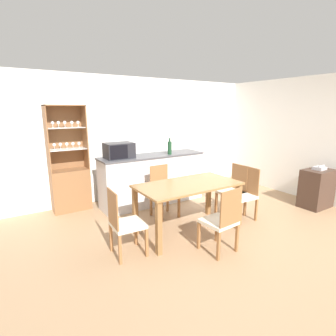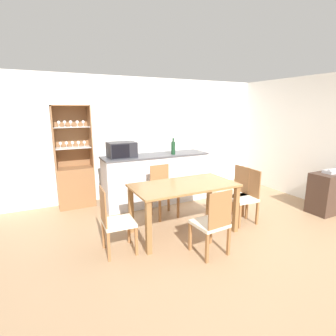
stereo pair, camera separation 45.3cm
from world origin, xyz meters
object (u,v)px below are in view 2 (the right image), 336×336
(dining_chair_side_left_near, at_px, (115,221))
(dining_chair_head_near, at_px, (212,223))
(microwave, at_px, (122,150))
(dining_chair_head_far, at_px, (163,192))
(wine_bottle, at_px, (173,148))
(dining_table, at_px, (184,192))
(dining_chair_side_right_far, at_px, (235,193))
(dining_chair_side_right_near, at_px, (245,197))
(display_cabinet, at_px, (75,178))
(side_cabinet, at_px, (327,193))
(telephone, at_px, (330,172))

(dining_chair_side_left_near, bearing_deg, dining_chair_head_near, 63.85)
(dining_chair_head_near, relative_size, microwave, 1.77)
(dining_chair_head_far, bearing_deg, wine_bottle, -132.83)
(dining_table, distance_m, dining_chair_side_right_far, 1.14)
(dining_table, bearing_deg, dining_chair_side_right_near, -6.56)
(display_cabinet, xyz_separation_m, dining_chair_side_right_far, (2.44, -1.81, -0.13))
(dining_chair_side_left_near, xyz_separation_m, dining_chair_side_right_far, (2.22, 0.25, 0.00))
(dining_chair_head_near, xyz_separation_m, wine_bottle, (0.49, 2.03, 0.69))
(dining_chair_head_far, xyz_separation_m, microwave, (-0.52, 0.71, 0.70))
(dining_chair_head_far, distance_m, side_cabinet, 3.03)
(dining_chair_side_right_far, height_order, side_cabinet, dining_chair_side_right_far)
(dining_table, relative_size, side_cabinet, 2.11)
(display_cabinet, bearing_deg, microwave, -31.22)
(dining_chair_head_far, height_order, dining_chair_side_right_far, same)
(dining_table, height_order, microwave, microwave)
(dining_chair_side_right_near, height_order, side_cabinet, dining_chair_side_right_near)
(dining_chair_head_near, bearing_deg, side_cabinet, 0.49)
(dining_table, height_order, dining_chair_head_near, dining_chair_head_near)
(dining_chair_side_left_near, distance_m, dining_chair_head_near, 1.27)
(display_cabinet, bearing_deg, dining_chair_side_left_near, -83.77)
(dining_chair_side_right_far, bearing_deg, wine_bottle, 28.09)
(microwave, relative_size, wine_bottle, 1.56)
(dining_chair_side_left_near, relative_size, side_cabinet, 1.21)
(display_cabinet, relative_size, dining_chair_side_left_near, 2.16)
(dining_chair_side_left_near, distance_m, dining_chair_side_right_near, 2.22)
(display_cabinet, bearing_deg, side_cabinet, -30.60)
(display_cabinet, relative_size, dining_chair_side_right_far, 2.16)
(dining_chair_side_left_near, bearing_deg, dining_table, 98.93)
(dining_chair_head_far, xyz_separation_m, dining_chair_side_right_near, (1.11, -0.86, 0.00))
(dining_table, distance_m, dining_chair_side_right_near, 1.14)
(dining_chair_head_far, distance_m, dining_chair_head_near, 1.47)
(wine_bottle, bearing_deg, dining_chair_side_right_far, -62.32)
(dining_chair_head_near, relative_size, wine_bottle, 2.77)
(dining_chair_head_near, distance_m, dining_chair_side_right_near, 1.26)
(side_cabinet, bearing_deg, dining_chair_side_right_near, 167.63)
(microwave, bearing_deg, dining_chair_head_far, -53.51)
(dining_chair_side_right_far, relative_size, wine_bottle, 2.77)
(display_cabinet, distance_m, dining_chair_side_right_near, 3.20)
(dining_chair_side_left_near, height_order, dining_chair_head_far, same)
(dining_chair_side_left_near, xyz_separation_m, dining_chair_head_far, (1.11, 0.86, 0.00))
(microwave, distance_m, telephone, 3.84)
(side_cabinet, relative_size, telephone, 3.49)
(dining_chair_side_left_near, distance_m, wine_bottle, 2.25)
(dining_chair_side_left_near, bearing_deg, dining_chair_side_right_near, 92.50)
(display_cabinet, xyz_separation_m, dining_table, (1.33, -1.93, 0.09))
(display_cabinet, relative_size, dining_chair_side_right_near, 2.16)
(dining_chair_side_right_near, xyz_separation_m, side_cabinet, (1.65, -0.36, -0.07))
(dining_chair_side_right_far, bearing_deg, side_cabinet, -109.98)
(wine_bottle, relative_size, telephone, 1.53)
(dining_chair_head_far, height_order, microwave, microwave)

